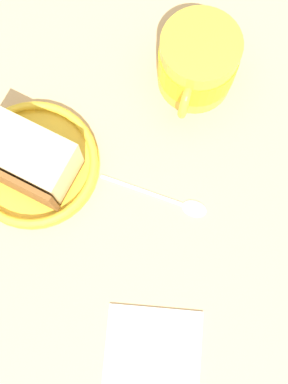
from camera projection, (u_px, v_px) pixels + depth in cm
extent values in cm
cube|color=tan|center=(126.00, 174.00, 63.59)|extent=(145.07, 145.07, 2.84)
cylinder|color=yellow|center=(34.00, 164.00, 62.06)|extent=(15.72, 15.72, 0.63)
torus|color=yellow|center=(33.00, 163.00, 61.28)|extent=(15.44, 15.44, 0.98)
cube|color=brown|center=(33.00, 163.00, 61.46)|extent=(12.02, 11.31, 0.60)
cube|color=beige|center=(27.00, 155.00, 58.25)|extent=(12.02, 11.31, 5.99)
cube|color=brown|center=(12.00, 180.00, 57.59)|extent=(8.67, 7.17, 5.99)
cylinder|color=gold|center=(198.00, 62.00, 60.45)|extent=(9.12, 9.12, 9.11)
cylinder|color=yellow|center=(198.00, 62.00, 60.39)|extent=(9.30, 9.30, 4.36)
cylinder|color=brown|center=(200.00, 49.00, 57.43)|extent=(8.02, 8.02, 0.40)
torus|color=gold|center=(187.00, 97.00, 59.46)|extent=(3.32, 4.86, 5.01)
ellipsoid|color=silver|center=(195.00, 208.00, 60.77)|extent=(3.60, 3.28, 0.80)
cylinder|color=silver|center=(141.00, 190.00, 61.42)|extent=(8.95, 5.80, 0.50)
cube|color=white|center=(153.00, 355.00, 57.12)|extent=(13.08, 12.93, 0.60)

